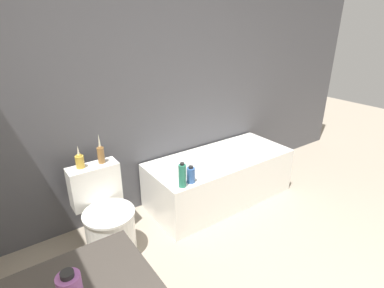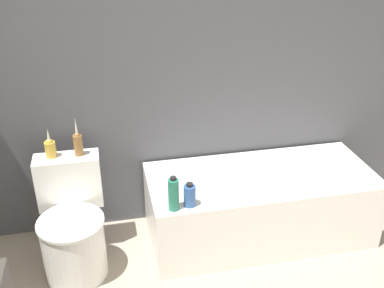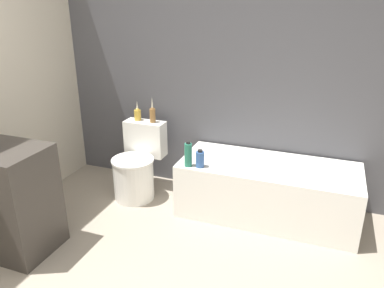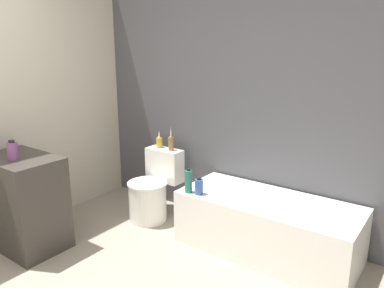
% 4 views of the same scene
% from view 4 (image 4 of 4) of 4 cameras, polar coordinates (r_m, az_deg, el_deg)
% --- Properties ---
extents(wall_back_tiled, '(6.40, 0.06, 2.60)m').
position_cam_4_polar(wall_back_tiled, '(3.80, 4.27, 7.36)').
color(wall_back_tiled, '#4C4C51').
rests_on(wall_back_tiled, ground_plane).
extents(wall_left_painted, '(0.06, 6.40, 2.60)m').
position_cam_4_polar(wall_left_painted, '(3.93, -26.85, 6.08)').
color(wall_left_painted, beige).
rests_on(wall_left_painted, ground_plane).
extents(bathtub, '(1.56, 0.67, 0.50)m').
position_cam_4_polar(bathtub, '(3.43, 11.33, -12.08)').
color(bathtub, white).
rests_on(bathtub, ground).
extents(toilet, '(0.41, 0.58, 0.71)m').
position_cam_4_polar(toilet, '(4.01, -6.02, -7.08)').
color(toilet, white).
rests_on(toilet, ground).
extents(vanity_counter, '(0.74, 0.48, 0.85)m').
position_cam_4_polar(vanity_counter, '(3.72, -24.23, -8.07)').
color(vanity_counter, '#38332D').
rests_on(vanity_counter, ground).
extents(soap_bottle_glass, '(0.09, 0.09, 0.17)m').
position_cam_4_polar(soap_bottle_glass, '(3.50, -25.66, -0.93)').
color(soap_bottle_glass, '#8C4C8C').
rests_on(soap_bottle_glass, vanity_counter).
extents(vase_gold, '(0.07, 0.07, 0.20)m').
position_cam_4_polar(vase_gold, '(4.07, -5.01, 0.39)').
color(vase_gold, gold).
rests_on(vase_gold, toilet).
extents(vase_silver, '(0.06, 0.06, 0.26)m').
position_cam_4_polar(vase_silver, '(3.95, -3.22, 0.27)').
color(vase_silver, olive).
rests_on(vase_silver, toilet).
extents(shampoo_bottle_tall, '(0.07, 0.07, 0.23)m').
position_cam_4_polar(shampoo_bottle_tall, '(3.38, -0.55, -5.69)').
color(shampoo_bottle_tall, '#267259').
rests_on(shampoo_bottle_tall, bathtub).
extents(shampoo_bottle_short, '(0.07, 0.07, 0.16)m').
position_cam_4_polar(shampoo_bottle_short, '(3.35, 1.06, -6.50)').
color(shampoo_bottle_short, '#335999').
rests_on(shampoo_bottle_short, bathtub).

